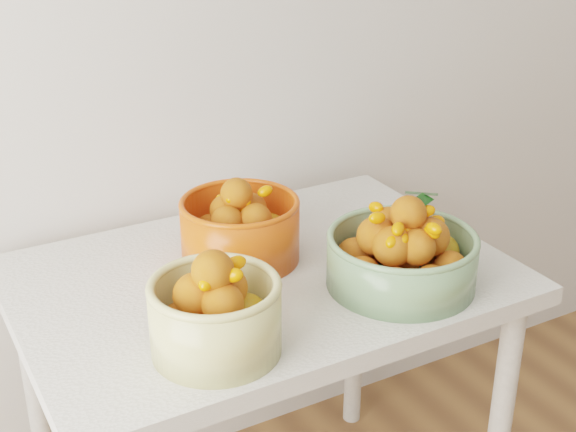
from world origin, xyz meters
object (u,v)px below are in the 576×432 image
object	(u,v)px
bowl_green	(402,254)
bowl_orange	(240,228)
table	(263,312)
bowl_cream	(215,314)

from	to	relation	value
bowl_green	bowl_orange	distance (m)	0.35
table	bowl_orange	world-z (taller)	bowl_orange
bowl_orange	bowl_green	bearing A→B (deg)	-48.21
table	bowl_green	world-z (taller)	bowl_green
bowl_green	table	bearing A→B (deg)	140.66
bowl_green	bowl_cream	bearing A→B (deg)	-175.20
table	bowl_green	distance (m)	0.33
bowl_cream	bowl_orange	bearing A→B (deg)	57.05
table	bowl_orange	bearing A→B (deg)	98.00
bowl_cream	bowl_orange	distance (m)	0.35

